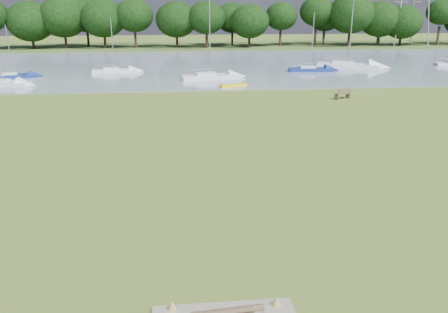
{
  "coord_description": "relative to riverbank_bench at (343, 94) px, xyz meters",
  "views": [
    {
      "loc": [
        -1.01,
        -23.38,
        8.64
      ],
      "look_at": [
        1.06,
        -2.0,
        1.11
      ],
      "focal_mm": 35.0,
      "sensor_mm": 36.0,
      "label": 1
    }
  ],
  "objects": [
    {
      "name": "far_bank",
      "position": [
        -14.34,
        55.35,
        -0.53
      ],
      "size": [
        220.0,
        20.0,
        0.4
      ],
      "primitive_type": "cube",
      "color": "#4C6626",
      "rests_on": "ground"
    },
    {
      "name": "sailboat_8",
      "position": [
        -35.25,
        10.62,
        -0.08
      ],
      "size": [
        6.39,
        3.48,
        8.39
      ],
      "rotation": [
        0.0,
        0.0,
        -0.3
      ],
      "color": "silver",
      "rests_on": "river"
    },
    {
      "name": "sailboat_1",
      "position": [
        -24.14,
        18.9,
        -0.07
      ],
      "size": [
        5.84,
        2.05,
        6.78
      ],
      "rotation": [
        0.0,
        0.0,
        0.08
      ],
      "color": "silver",
      "rests_on": "river"
    },
    {
      "name": "river",
      "position": [
        -14.34,
        25.35,
        -0.53
      ],
      "size": [
        220.0,
        40.0,
        0.1
      ],
      "primitive_type": "cube",
      "color": "slate",
      "rests_on": "ground"
    },
    {
      "name": "sailboat_4",
      "position": [
        1.91,
        17.72,
        -0.06
      ],
      "size": [
        5.91,
        1.93,
        7.58
      ],
      "rotation": [
        0.0,
        0.0,
        -0.05
      ],
      "color": "navy",
      "rests_on": "river"
    },
    {
      "name": "sailboat_9",
      "position": [
        8.21,
        20.89,
        0.03
      ],
      "size": [
        8.86,
        5.43,
        10.55
      ],
      "rotation": [
        0.0,
        0.0,
        -0.38
      ],
      "color": "silver",
      "rests_on": "river"
    },
    {
      "name": "ground",
      "position": [
        -14.34,
        -16.65,
        -0.53
      ],
      "size": [
        220.0,
        220.0,
        0.0
      ],
      "primitive_type": "plane",
      "color": "olive"
    },
    {
      "name": "kayak",
      "position": [
        -9.72,
        7.35,
        -0.33
      ],
      "size": [
        3.07,
        1.63,
        0.3
      ],
      "primitive_type": "cube",
      "rotation": [
        0.0,
        0.0,
        0.33
      ],
      "color": "yellow",
      "rests_on": "river"
    },
    {
      "name": "riverbank_bench",
      "position": [
        0.0,
        0.0,
        0.0
      ],
      "size": [
        1.78,
        1.19,
        1.06
      ],
      "rotation": [
        0.0,
        0.0,
        0.43
      ],
      "color": "brown",
      "rests_on": "ground"
    },
    {
      "name": "sailboat_6",
      "position": [
        -35.93,
        15.82,
        -0.09
      ],
      "size": [
        5.44,
        2.86,
        6.28
      ],
      "rotation": [
        0.0,
        0.0,
        0.28
      ],
      "color": "navy",
      "rests_on": "river"
    },
    {
      "name": "tree_line",
      "position": [
        -6.0,
        51.35,
        5.63
      ],
      "size": [
        158.67,
        8.57,
        10.38
      ],
      "color": "black",
      "rests_on": "far_bank"
    },
    {
      "name": "sailboat_0",
      "position": [
        -12.0,
        12.5,
        0.04
      ],
      "size": [
        7.08,
        3.05,
        10.13
      ],
      "rotation": [
        0.0,
        0.0,
        0.17
      ],
      "color": "silver",
      "rests_on": "river"
    }
  ]
}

